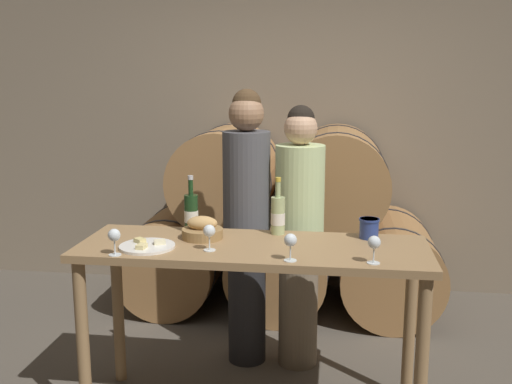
{
  "coord_description": "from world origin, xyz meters",
  "views": [
    {
      "loc": [
        0.42,
        -2.89,
        1.79
      ],
      "look_at": [
        0.0,
        0.12,
        1.18
      ],
      "focal_mm": 42.0,
      "sensor_mm": 36.0,
      "label": 1
    }
  ],
  "objects_px": {
    "tasting_table": "(253,271)",
    "cheese_plate": "(147,246)",
    "wine_bottle_white": "(278,215)",
    "wine_bottle_red": "(191,213)",
    "person_right": "(299,234)",
    "person_left": "(247,222)",
    "wine_glass_left": "(209,232)",
    "wine_glass_center": "(290,241)",
    "wine_glass_right": "(374,244)",
    "wine_glass_far_left": "(114,236)",
    "bread_basket": "(202,230)",
    "blue_crock": "(369,227)"
  },
  "relations": [
    {
      "from": "bread_basket",
      "to": "wine_glass_center",
      "type": "relative_size",
      "value": 1.65
    },
    {
      "from": "wine_bottle_red",
      "to": "bread_basket",
      "type": "relative_size",
      "value": 1.44
    },
    {
      "from": "tasting_table",
      "to": "wine_glass_right",
      "type": "distance_m",
      "value": 0.67
    },
    {
      "from": "wine_bottle_white",
      "to": "wine_glass_right",
      "type": "height_order",
      "value": "wine_bottle_white"
    },
    {
      "from": "wine_glass_far_left",
      "to": "wine_glass_left",
      "type": "relative_size",
      "value": 1.0
    },
    {
      "from": "tasting_table",
      "to": "wine_glass_left",
      "type": "bearing_deg",
      "value": -147.85
    },
    {
      "from": "person_left",
      "to": "cheese_plate",
      "type": "height_order",
      "value": "person_left"
    },
    {
      "from": "wine_bottle_red",
      "to": "person_right",
      "type": "bearing_deg",
      "value": 33.55
    },
    {
      "from": "person_left",
      "to": "wine_glass_left",
      "type": "relative_size",
      "value": 13.0
    },
    {
      "from": "person_left",
      "to": "wine_glass_left",
      "type": "distance_m",
      "value": 0.73
    },
    {
      "from": "wine_glass_left",
      "to": "bread_basket",
      "type": "bearing_deg",
      "value": 111.74
    },
    {
      "from": "tasting_table",
      "to": "wine_glass_far_left",
      "type": "height_order",
      "value": "wine_glass_far_left"
    },
    {
      "from": "person_right",
      "to": "bread_basket",
      "type": "xyz_separation_m",
      "value": [
        -0.48,
        -0.51,
        0.14
      ]
    },
    {
      "from": "wine_bottle_white",
      "to": "wine_glass_right",
      "type": "bearing_deg",
      "value": -42.72
    },
    {
      "from": "wine_bottle_white",
      "to": "blue_crock",
      "type": "relative_size",
      "value": 2.88
    },
    {
      "from": "wine_glass_far_left",
      "to": "person_left",
      "type": "bearing_deg",
      "value": 59.5
    },
    {
      "from": "wine_bottle_white",
      "to": "wine_glass_left",
      "type": "distance_m",
      "value": 0.46
    },
    {
      "from": "tasting_table",
      "to": "wine_bottle_red",
      "type": "relative_size",
      "value": 5.7
    },
    {
      "from": "person_right",
      "to": "wine_glass_far_left",
      "type": "height_order",
      "value": "person_right"
    },
    {
      "from": "wine_glass_far_left",
      "to": "wine_glass_center",
      "type": "height_order",
      "value": "same"
    },
    {
      "from": "person_right",
      "to": "wine_bottle_red",
      "type": "distance_m",
      "value": 0.71
    },
    {
      "from": "tasting_table",
      "to": "cheese_plate",
      "type": "bearing_deg",
      "value": -166.87
    },
    {
      "from": "wine_glass_center",
      "to": "wine_bottle_red",
      "type": "bearing_deg",
      "value": 142.19
    },
    {
      "from": "person_left",
      "to": "wine_glass_center",
      "type": "xyz_separation_m",
      "value": [
        0.33,
        -0.83,
        0.13
      ]
    },
    {
      "from": "wine_bottle_red",
      "to": "blue_crock",
      "type": "xyz_separation_m",
      "value": [
        0.96,
        -0.01,
        -0.05
      ]
    },
    {
      "from": "wine_bottle_white",
      "to": "person_left",
      "type": "bearing_deg",
      "value": 121.87
    },
    {
      "from": "person_left",
      "to": "wine_bottle_red",
      "type": "bearing_deg",
      "value": -123.41
    },
    {
      "from": "wine_bottle_white",
      "to": "cheese_plate",
      "type": "relative_size",
      "value": 1.11
    },
    {
      "from": "wine_bottle_red",
      "to": "wine_glass_right",
      "type": "xyz_separation_m",
      "value": [
        0.96,
        -0.44,
        -0.01
      ]
    },
    {
      "from": "person_right",
      "to": "cheese_plate",
      "type": "height_order",
      "value": "person_right"
    },
    {
      "from": "cheese_plate",
      "to": "wine_glass_center",
      "type": "xyz_separation_m",
      "value": [
        0.73,
        -0.11,
        0.08
      ]
    },
    {
      "from": "person_right",
      "to": "person_left",
      "type": "bearing_deg",
      "value": 179.98
    },
    {
      "from": "wine_glass_far_left",
      "to": "wine_bottle_red",
      "type": "bearing_deg",
      "value": 61.9
    },
    {
      "from": "person_left",
      "to": "cheese_plate",
      "type": "relative_size",
      "value": 6.1
    },
    {
      "from": "tasting_table",
      "to": "wine_bottle_white",
      "type": "height_order",
      "value": "wine_bottle_white"
    },
    {
      "from": "person_left",
      "to": "wine_glass_right",
      "type": "distance_m",
      "value": 1.09
    },
    {
      "from": "wine_bottle_red",
      "to": "cheese_plate",
      "type": "distance_m",
      "value": 0.38
    },
    {
      "from": "tasting_table",
      "to": "wine_glass_left",
      "type": "height_order",
      "value": "wine_glass_left"
    },
    {
      "from": "wine_glass_far_left",
      "to": "wine_glass_center",
      "type": "distance_m",
      "value": 0.84
    },
    {
      "from": "wine_bottle_red",
      "to": "wine_bottle_white",
      "type": "relative_size",
      "value": 1.0
    },
    {
      "from": "blue_crock",
      "to": "cheese_plate",
      "type": "distance_m",
      "value": 1.15
    },
    {
      "from": "blue_crock",
      "to": "bread_basket",
      "type": "bearing_deg",
      "value": -171.99
    },
    {
      "from": "wine_bottle_white",
      "to": "wine_glass_right",
      "type": "relative_size",
      "value": 2.38
    },
    {
      "from": "wine_bottle_red",
      "to": "wine_glass_far_left",
      "type": "distance_m",
      "value": 0.54
    },
    {
      "from": "person_left",
      "to": "wine_glass_left",
      "type": "height_order",
      "value": "person_left"
    },
    {
      "from": "wine_bottle_red",
      "to": "wine_bottle_white",
      "type": "height_order",
      "value": "wine_bottle_red"
    },
    {
      "from": "blue_crock",
      "to": "wine_glass_left",
      "type": "height_order",
      "value": "wine_glass_left"
    },
    {
      "from": "wine_glass_right",
      "to": "wine_glass_far_left",
      "type": "bearing_deg",
      "value": -177.96
    },
    {
      "from": "person_left",
      "to": "wine_glass_center",
      "type": "height_order",
      "value": "person_left"
    },
    {
      "from": "wine_glass_far_left",
      "to": "wine_glass_right",
      "type": "distance_m",
      "value": 1.22
    }
  ]
}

